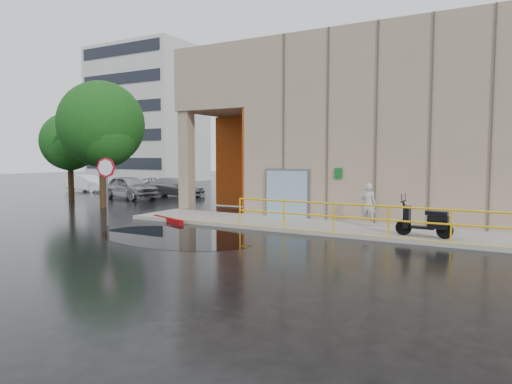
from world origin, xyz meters
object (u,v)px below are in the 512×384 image
Objects in this scene: car_a at (129,187)px; tree_far at (70,144)px; car_b at (88,183)px; tree_near at (102,127)px; person at (368,204)px; car_c at (175,187)px; scooter at (425,213)px; stop_sign at (106,176)px; red_curb at (168,220)px.

car_a is 0.81× the size of tree_far.
tree_near reaches higher than car_b.
person reaches higher than car_a.
person reaches higher than car_c.
scooter is 0.41× the size of car_a.
stop_sign is 0.62× the size of car_a.
person is 0.68× the size of red_curb.
tree_near is (-5.00, 4.41, 2.33)m from stop_sign.
car_c is 8.58m from tree_near.
tree_far is at bearing 173.81° from scooter.
tree_near reaches higher than stop_sign.
tree_near is (1.37, -7.62, 3.68)m from car_c.
car_a is 1.13× the size of car_b.
red_curb is (-8.05, -2.09, -0.88)m from person.
person is 0.60× the size of stop_sign.
car_c is 0.80× the size of tree_far.
red_curb is at bearing -120.38° from car_b.
scooter is at bearing -9.20° from tree_far.
stop_sign is at bearing -32.00° from tree_far.
red_curb is at bearing -20.44° from tree_near.
scooter is 17.17m from tree_near.
stop_sign is 13.69m from car_c.
tree_near is (-14.46, 0.30, 3.35)m from person.
stop_sign is 0.70× the size of car_b.
tree_far is (-21.50, 3.48, 2.59)m from scooter.
car_c reaches higher than red_curb.
stop_sign reaches higher than red_curb.
tree_far reaches higher than red_curb.
car_a is (-9.05, 6.91, 0.67)m from red_curb.
car_c is at bearing -10.03° from car_a.
scooter is 0.27× the size of tree_near.
tree_far reaches higher than car_b.
red_curb is 0.61× the size of car_b.
tree_far is (-2.12, -2.83, 2.78)m from car_a.
person is at bearing 29.47° from stop_sign.
car_c is (-7.79, 10.01, 0.54)m from red_curb.
scooter is 0.77× the size of red_curb.
car_a is at bearing -111.11° from car_b.
car_a is (-19.38, 6.31, -0.20)m from scooter.
car_a is 3.35m from car_c.
stop_sign reaches higher than car_a.
person is 14.85m from tree_near.
tree_far reaches higher than scooter.
car_a is at bearing -15.02° from person.
person is 0.89× the size of scooter.
car_a is (-7.64, 8.93, -1.23)m from stop_sign.
stop_sign is 3.11m from red_curb.
tree_far is (-4.75, 1.69, -0.77)m from tree_near.
car_b is at bearing 149.00° from red_curb.
stop_sign is 0.40× the size of tree_near.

